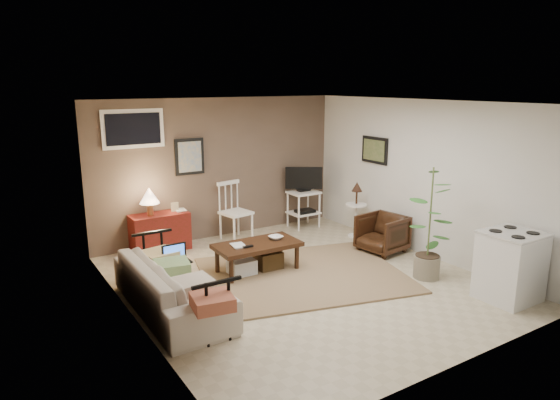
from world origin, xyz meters
TOP-DOWN VIEW (x-y plane):
  - floor at (0.00, 0.00)m, footprint 5.00×5.00m
  - art_back at (-0.55, 2.48)m, footprint 0.50×0.03m
  - art_right at (2.23, 1.05)m, footprint 0.03×0.60m
  - window at (-1.45, 2.48)m, footprint 0.96×0.03m
  - rug at (0.13, 0.15)m, footprint 3.19×2.80m
  - coffee_table at (-0.35, 0.63)m, footprint 1.22×0.65m
  - sofa at (-1.80, 0.11)m, footprint 0.60×2.07m
  - sofa_pillows at (-1.75, -0.13)m, footprint 0.40×1.97m
  - sofa_end_rails at (-1.68, 0.11)m, footprint 0.56×2.07m
  - laptop at (-1.60, 0.47)m, footprint 0.32×0.23m
  - red_console at (-1.20, 2.27)m, footprint 0.91×0.41m
  - spindle_chair at (0.11, 2.16)m, footprint 0.52×0.52m
  - tv_stand at (1.53, 2.14)m, footprint 0.59×0.44m
  - side_table at (1.95, 1.15)m, footprint 0.37×0.37m
  - armchair at (1.77, 0.31)m, footprint 0.69×0.72m
  - potted_plant at (1.54, -0.82)m, footprint 0.39×0.39m
  - stove at (1.85, -1.85)m, footprint 0.67×0.63m
  - bowl at (-0.02, 0.64)m, footprint 0.20×0.07m
  - book_table at (-0.71, 0.67)m, footprint 0.18×0.05m
  - book_console at (-0.91, 2.29)m, footprint 0.17×0.04m

SIDE VIEW (x-z plane):
  - floor at x=0.00m, z-range 0.00..0.00m
  - rug at x=0.13m, z-range 0.00..0.03m
  - coffee_table at x=-0.35m, z-range 0.03..0.48m
  - armchair at x=1.77m, z-range 0.00..0.67m
  - sofa_end_rails at x=-1.68m, z-range 0.00..0.70m
  - red_console at x=-1.20m, z-range -0.16..0.89m
  - sofa at x=-1.80m, z-range 0.00..0.81m
  - stove at x=1.85m, z-range 0.00..0.88m
  - spindle_chair at x=0.11m, z-range -0.03..0.97m
  - sofa_pillows at x=-1.75m, z-range 0.43..0.57m
  - laptop at x=-1.60m, z-range 0.42..0.63m
  - bowl at x=-0.02m, z-range 0.43..0.63m
  - book_table at x=-0.71m, z-range 0.43..0.67m
  - tv_stand at x=1.53m, z-range 0.03..1.17m
  - side_table at x=1.95m, z-range 0.12..1.10m
  - book_console at x=-0.91m, z-range 0.61..0.83m
  - potted_plant at x=1.54m, z-range 0.05..1.63m
  - art_back at x=-0.55m, z-range 1.15..1.75m
  - art_right at x=2.23m, z-range 1.29..1.75m
  - window at x=-1.45m, z-range 1.65..2.25m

